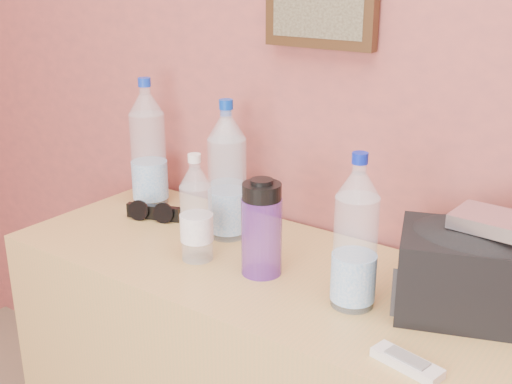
# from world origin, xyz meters

# --- Properties ---
(pet_large_a) EXTENTS (0.10, 0.10, 0.38)m
(pet_large_a) POSITION_xyz_m (-0.88, 1.86, 0.96)
(pet_large_a) COLOR silver
(pet_large_a) RESTS_ON dresser
(pet_large_b) EXTENTS (0.09, 0.09, 0.32)m
(pet_large_b) POSITION_xyz_m (-0.61, 1.89, 0.93)
(pet_large_b) COLOR silver
(pet_large_b) RESTS_ON dresser
(pet_large_c) EXTENTS (0.10, 0.10, 0.36)m
(pet_large_c) POSITION_xyz_m (-0.54, 1.80, 0.95)
(pet_large_c) COLOR white
(pet_large_c) RESTS_ON dresser
(pet_large_d) EXTENTS (0.09, 0.09, 0.33)m
(pet_large_d) POSITION_xyz_m (-0.10, 1.67, 0.94)
(pet_large_d) COLOR silver
(pet_large_d) RESTS_ON dresser
(pet_small) EXTENTS (0.08, 0.08, 0.26)m
(pet_small) POSITION_xyz_m (-0.51, 1.65, 0.91)
(pet_small) COLOR silver
(pet_small) RESTS_ON dresser
(nalgene_bottle) EXTENTS (0.09, 0.09, 0.23)m
(nalgene_bottle) POSITION_xyz_m (-0.34, 1.67, 0.91)
(nalgene_bottle) COLOR #632F9F
(nalgene_bottle) RESTS_ON dresser
(sunglasses) EXTENTS (0.17, 0.11, 0.04)m
(sunglasses) POSITION_xyz_m (-0.78, 1.77, 0.81)
(sunglasses) COLOR black
(sunglasses) RESTS_ON dresser
(ac_remote) EXTENTS (0.14, 0.07, 0.02)m
(ac_remote) POSITION_xyz_m (0.08, 1.52, 0.80)
(ac_remote) COLOR silver
(ac_remote) RESTS_ON dresser
(toiletry_bag) EXTENTS (0.34, 0.29, 0.19)m
(toiletry_bag) POSITION_xyz_m (0.10, 1.78, 0.89)
(toiletry_bag) COLOR black
(toiletry_bag) RESTS_ON dresser
(foil_packet) EXTENTS (0.14, 0.12, 0.03)m
(foil_packet) POSITION_xyz_m (0.13, 1.78, 1.00)
(foil_packet) COLOR silver
(foil_packet) RESTS_ON toiletry_bag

